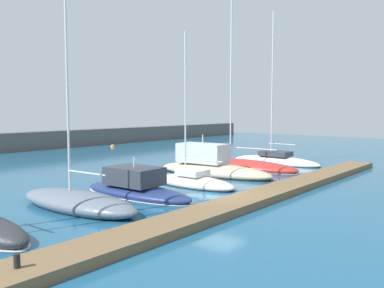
{
  "coord_description": "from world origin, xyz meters",
  "views": [
    {
      "loc": [
        -18.74,
        -13.38,
        5.17
      ],
      "look_at": [
        1.48,
        3.3,
        2.96
      ],
      "focal_mm": 38.04,
      "sensor_mm": 36.0,
      "label": 1
    }
  ],
  "objects_px": {
    "motorboat_navy_fourth": "(136,188)",
    "mooring_buoy_orange": "(113,147)",
    "motorboat_sand_sixth": "(211,167)",
    "dock_bollard": "(17,261)",
    "sailboat_ivory_fifth": "(193,182)",
    "sailboat_white_eighth": "(275,161)",
    "sailboat_red_seventh": "(244,166)",
    "mooring_buoy_white": "(192,154)",
    "sailboat_slate_third": "(77,201)"
  },
  "relations": [
    {
      "from": "motorboat_sand_sixth",
      "to": "dock_bollard",
      "type": "distance_m",
      "value": 21.43
    },
    {
      "from": "motorboat_sand_sixth",
      "to": "mooring_buoy_orange",
      "type": "bearing_deg",
      "value": -26.78
    },
    {
      "from": "sailboat_white_eighth",
      "to": "mooring_buoy_orange",
      "type": "height_order",
      "value": "sailboat_white_eighth"
    },
    {
      "from": "mooring_buoy_white",
      "to": "mooring_buoy_orange",
      "type": "distance_m",
      "value": 14.06
    },
    {
      "from": "mooring_buoy_white",
      "to": "sailboat_white_eighth",
      "type": "bearing_deg",
      "value": -98.81
    },
    {
      "from": "sailboat_slate_third",
      "to": "motorboat_sand_sixth",
      "type": "xyz_separation_m",
      "value": [
        13.55,
        1.46,
        0.19
      ]
    },
    {
      "from": "motorboat_sand_sixth",
      "to": "mooring_buoy_orange",
      "type": "distance_m",
      "value": 27.37
    },
    {
      "from": "motorboat_navy_fourth",
      "to": "sailboat_red_seventh",
      "type": "relative_size",
      "value": 0.46
    },
    {
      "from": "sailboat_slate_third",
      "to": "sailboat_red_seventh",
      "type": "xyz_separation_m",
      "value": [
        17.9,
        1.07,
        -0.16
      ]
    },
    {
      "from": "sailboat_ivory_fifth",
      "to": "sailboat_red_seventh",
      "type": "bearing_deg",
      "value": -80.14
    },
    {
      "from": "motorboat_sand_sixth",
      "to": "dock_bollard",
      "type": "xyz_separation_m",
      "value": [
        -20.0,
        -7.7,
        -0.0
      ]
    },
    {
      "from": "sailboat_white_eighth",
      "to": "motorboat_navy_fourth",
      "type": "bearing_deg",
      "value": 91.67
    },
    {
      "from": "motorboat_navy_fourth",
      "to": "sailboat_red_seventh",
      "type": "bearing_deg",
      "value": -88.03
    },
    {
      "from": "sailboat_slate_third",
      "to": "sailboat_ivory_fifth",
      "type": "height_order",
      "value": "sailboat_slate_third"
    },
    {
      "from": "motorboat_sand_sixth",
      "to": "sailboat_red_seventh",
      "type": "xyz_separation_m",
      "value": [
        4.35,
        -0.39,
        -0.35
      ]
    },
    {
      "from": "sailboat_red_seventh",
      "to": "dock_bollard",
      "type": "distance_m",
      "value": 25.43
    },
    {
      "from": "motorboat_navy_fourth",
      "to": "sailboat_ivory_fifth",
      "type": "bearing_deg",
      "value": -100.17
    },
    {
      "from": "sailboat_red_seventh",
      "to": "dock_bollard",
      "type": "bearing_deg",
      "value": 105.05
    },
    {
      "from": "mooring_buoy_orange",
      "to": "dock_bollard",
      "type": "bearing_deg",
      "value": -133.05
    },
    {
      "from": "sailboat_slate_third",
      "to": "mooring_buoy_white",
      "type": "xyz_separation_m",
      "value": [
        24.61,
        12.59,
        -0.43
      ]
    },
    {
      "from": "mooring_buoy_white",
      "to": "dock_bollard",
      "type": "bearing_deg",
      "value": -148.78
    },
    {
      "from": "motorboat_sand_sixth",
      "to": "mooring_buoy_orange",
      "type": "relative_size",
      "value": 15.41
    },
    {
      "from": "sailboat_slate_third",
      "to": "dock_bollard",
      "type": "distance_m",
      "value": 8.98
    },
    {
      "from": "sailboat_slate_third",
      "to": "mooring_buoy_orange",
      "type": "relative_size",
      "value": 25.88
    },
    {
      "from": "motorboat_navy_fourth",
      "to": "sailboat_white_eighth",
      "type": "bearing_deg",
      "value": -90.45
    },
    {
      "from": "sailboat_slate_third",
      "to": "motorboat_navy_fourth",
      "type": "xyz_separation_m",
      "value": [
        4.19,
        0.08,
        0.05
      ]
    },
    {
      "from": "sailboat_ivory_fifth",
      "to": "sailboat_white_eighth",
      "type": "height_order",
      "value": "sailboat_white_eighth"
    },
    {
      "from": "sailboat_slate_third",
      "to": "sailboat_white_eighth",
      "type": "height_order",
      "value": "sailboat_slate_third"
    },
    {
      "from": "sailboat_red_seventh",
      "to": "sailboat_slate_third",
      "type": "bearing_deg",
      "value": 91.76
    },
    {
      "from": "motorboat_navy_fourth",
      "to": "dock_bollard",
      "type": "distance_m",
      "value": 12.38
    },
    {
      "from": "sailboat_ivory_fifth",
      "to": "sailboat_white_eighth",
      "type": "relative_size",
      "value": 0.72
    },
    {
      "from": "sailboat_white_eighth",
      "to": "sailboat_red_seventh",
      "type": "bearing_deg",
      "value": 84.82
    },
    {
      "from": "motorboat_navy_fourth",
      "to": "mooring_buoy_orange",
      "type": "relative_size",
      "value": 12.3
    },
    {
      "from": "motorboat_navy_fourth",
      "to": "sailboat_red_seventh",
      "type": "height_order",
      "value": "sailboat_red_seventh"
    },
    {
      "from": "mooring_buoy_white",
      "to": "sailboat_red_seventh",
      "type": "bearing_deg",
      "value": -120.23
    },
    {
      "from": "sailboat_red_seventh",
      "to": "mooring_buoy_white",
      "type": "xyz_separation_m",
      "value": [
        6.71,
        11.52,
        -0.27
      ]
    },
    {
      "from": "dock_bollard",
      "to": "sailboat_ivory_fifth",
      "type": "bearing_deg",
      "value": 20.33
    },
    {
      "from": "sailboat_ivory_fifth",
      "to": "sailboat_red_seventh",
      "type": "relative_size",
      "value": 0.59
    },
    {
      "from": "motorboat_sand_sixth",
      "to": "sailboat_white_eighth",
      "type": "bearing_deg",
      "value": -98.87
    },
    {
      "from": "motorboat_sand_sixth",
      "to": "sailboat_ivory_fifth",
      "type": "bearing_deg",
      "value": 109.63
    },
    {
      "from": "sailboat_white_eighth",
      "to": "dock_bollard",
      "type": "height_order",
      "value": "sailboat_white_eighth"
    },
    {
      "from": "sailboat_ivory_fifth",
      "to": "motorboat_navy_fourth",
      "type": "bearing_deg",
      "value": 81.58
    },
    {
      "from": "sailboat_slate_third",
      "to": "sailboat_red_seventh",
      "type": "height_order",
      "value": "sailboat_red_seventh"
    },
    {
      "from": "sailboat_slate_third",
      "to": "sailboat_red_seventh",
      "type": "bearing_deg",
      "value": -90.31
    },
    {
      "from": "mooring_buoy_orange",
      "to": "mooring_buoy_white",
      "type": "bearing_deg",
      "value": -88.58
    },
    {
      "from": "mooring_buoy_orange",
      "to": "sailboat_white_eighth",
      "type": "bearing_deg",
      "value": -93.31
    },
    {
      "from": "sailboat_red_seventh",
      "to": "sailboat_white_eighth",
      "type": "xyz_separation_m",
      "value": [
        4.86,
        -0.44,
        -0.02
      ]
    },
    {
      "from": "motorboat_sand_sixth",
      "to": "sailboat_white_eighth",
      "type": "xyz_separation_m",
      "value": [
        9.21,
        -0.83,
        -0.37
      ]
    },
    {
      "from": "sailboat_ivory_fifth",
      "to": "motorboat_sand_sixth",
      "type": "height_order",
      "value": "sailboat_ivory_fifth"
    },
    {
      "from": "motorboat_navy_fourth",
      "to": "mooring_buoy_orange",
      "type": "distance_m",
      "value": 33.3
    }
  ]
}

